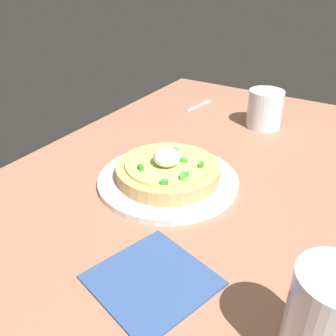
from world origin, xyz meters
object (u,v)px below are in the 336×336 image
at_px(plate, 168,180).
at_px(cup_near, 265,111).
at_px(pizza, 168,170).
at_px(cup_far, 324,328).
at_px(napkin, 152,280).
at_px(fork, 201,105).

height_order(plate, cup_near, cup_near).
xyz_separation_m(pizza, cup_near, (-0.34, 0.06, 0.01)).
relative_size(cup_far, napkin, 0.92).
bearing_deg(plate, fork, -161.12).
distance_m(pizza, napkin, 0.24).
xyz_separation_m(pizza, fork, (-0.39, -0.13, -0.03)).
xyz_separation_m(plate, cup_near, (-0.34, 0.06, 0.03)).
xyz_separation_m(cup_far, napkin, (-0.01, -0.20, -0.06)).
distance_m(fork, napkin, 0.65).
bearing_deg(pizza, napkin, 26.67).
relative_size(cup_far, fork, 1.21).
bearing_deg(plate, cup_far, 54.33).
bearing_deg(cup_near, napkin, 4.73).
height_order(fork, napkin, fork).
xyz_separation_m(plate, fork, (-0.39, -0.13, -0.00)).
distance_m(cup_far, napkin, 0.21).
bearing_deg(plate, pizza, 24.20).
xyz_separation_m(pizza, napkin, (0.22, 0.11, -0.03)).
bearing_deg(cup_far, napkin, -92.39).
xyz_separation_m(plate, cup_far, (0.22, 0.31, 0.06)).
height_order(cup_near, napkin, cup_near).
distance_m(plate, cup_near, 0.35).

